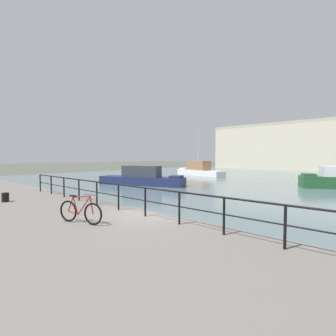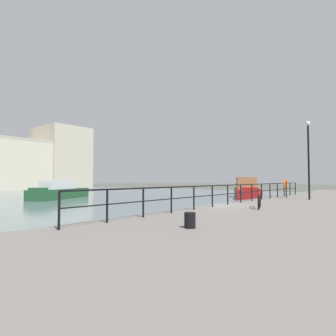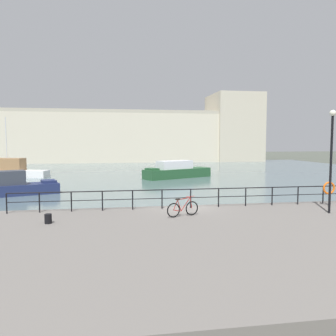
{
  "view_description": "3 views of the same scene",
  "coord_description": "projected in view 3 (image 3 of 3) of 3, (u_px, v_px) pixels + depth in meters",
  "views": [
    {
      "loc": [
        7.03,
        -6.91,
        3.16
      ],
      "look_at": [
        -1.5,
        2.53,
        2.57
      ],
      "focal_mm": 26.61,
      "sensor_mm": 36.0,
      "label": 1
    },
    {
      "loc": [
        -13.33,
        -7.85,
        2.34
      ],
      "look_at": [
        -1.55,
        1.88,
        2.95
      ],
      "focal_mm": 29.69,
      "sensor_mm": 36.0,
      "label": 2
    },
    {
      "loc": [
        -3.92,
        -19.33,
        4.71
      ],
      "look_at": [
        -0.52,
        1.91,
        3.0
      ],
      "focal_mm": 36.75,
      "sensor_mm": 36.0,
      "label": 3
    }
  ],
  "objects": [
    {
      "name": "quay_railing",
      "position": [
        219.0,
        194.0,
        19.46
      ],
      "size": [
        22.74,
        0.07,
        1.08
      ],
      "color": "black",
      "rests_on": "quay_promenade"
    },
    {
      "name": "parked_bicycle",
      "position": [
        183.0,
        209.0,
        17.03
      ],
      "size": [
        1.7,
        0.61,
        0.98
      ],
      "rotation": [
        0.0,
        0.0,
        0.32
      ],
      "color": "black",
      "rests_on": "quay_promenade"
    },
    {
      "name": "harbor_building",
      "position": [
        154.0,
        136.0,
        79.03
      ],
      "size": [
        59.71,
        12.86,
        15.56
      ],
      "color": "beige",
      "rests_on": "ground_plane"
    },
    {
      "name": "quay_lamp_post",
      "position": [
        331.0,
        149.0,
        17.59
      ],
      "size": [
        0.32,
        0.32,
        5.31
      ],
      "color": "black",
      "rests_on": "quay_promenade"
    },
    {
      "name": "ground_plane",
      "position": [
        182.0,
        222.0,
        20.02
      ],
      "size": [
        240.0,
        240.0,
        0.0
      ],
      "primitive_type": "plane",
      "color": "#4C5147"
    },
    {
      "name": "moored_cabin_cruiser",
      "position": [
        9.0,
        170.0,
        44.78
      ],
      "size": [
        10.09,
        4.37,
        7.78
      ],
      "rotation": [
        0.0,
        0.0,
        2.9
      ],
      "color": "white",
      "rests_on": "water_basin"
    },
    {
      "name": "quay_promenade",
      "position": [
        215.0,
        248.0,
        13.59
      ],
      "size": [
        56.0,
        13.0,
        0.96
      ],
      "primitive_type": "cube",
      "color": "slate",
      "rests_on": "ground_plane"
    },
    {
      "name": "life_ring_stand",
      "position": [
        329.0,
        189.0,
        19.86
      ],
      "size": [
        0.75,
        0.16,
        1.4
      ],
      "color": "black",
      "rests_on": "quay_promenade"
    },
    {
      "name": "mooring_bollard",
      "position": [
        48.0,
        219.0,
        15.58
      ],
      "size": [
        0.32,
        0.32,
        0.44
      ],
      "primitive_type": "cylinder",
      "color": "black",
      "rests_on": "quay_promenade"
    },
    {
      "name": "moored_green_narrowboat",
      "position": [
        177.0,
        171.0,
        43.53
      ],
      "size": [
        9.27,
        6.16,
        2.19
      ],
      "rotation": [
        0.0,
        0.0,
        3.6
      ],
      "color": "#23512D",
      "rests_on": "water_basin"
    },
    {
      "name": "water_basin",
      "position": [
        141.0,
        173.0,
        49.75
      ],
      "size": [
        80.0,
        60.0,
        0.01
      ],
      "primitive_type": "cube",
      "color": "slate",
      "rests_on": "ground_plane"
    }
  ]
}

